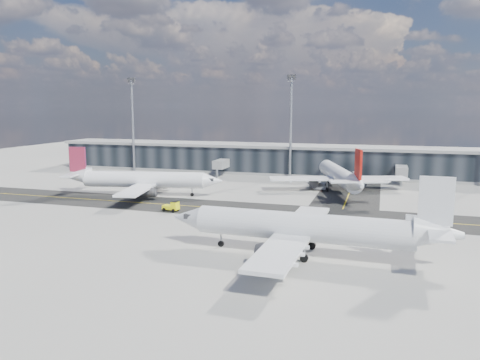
{
  "coord_description": "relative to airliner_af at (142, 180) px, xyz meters",
  "views": [
    {
      "loc": [
        24.97,
        -82.63,
        20.31
      ],
      "look_at": [
        -3.18,
        9.48,
        5.0
      ],
      "focal_mm": 35.0,
      "sensor_mm": 36.0,
      "label": 1
    }
  ],
  "objects": [
    {
      "name": "airliner_af",
      "position": [
        0.0,
        0.0,
        0.0
      ],
      "size": [
        36.97,
        31.69,
        10.98
      ],
      "rotation": [
        0.0,
        0.0,
        -1.39
      ],
      "color": "white",
      "rests_on": "ground"
    },
    {
      "name": "baggage_tug",
      "position": [
        13.72,
        -13.23,
        -2.62
      ],
      "size": [
        3.4,
        2.07,
        2.01
      ],
      "rotation": [
        0.0,
        0.0,
        -1.72
      ],
      "color": "#FFFA0D",
      "rests_on": "ground"
    },
    {
      "name": "floodlight_masts",
      "position": [
        27.27,
        36.44,
        11.98
      ],
      "size": [
        102.5,
        0.7,
        28.9
      ],
      "color": "gray",
      "rests_on": "ground"
    },
    {
      "name": "service_van",
      "position": [
        37.32,
        20.13,
        -2.77
      ],
      "size": [
        5.29,
        6.77,
        1.71
      ],
      "primitive_type": "imported",
      "rotation": [
        0.0,
        0.0,
        0.46
      ],
      "color": "white",
      "rests_on": "ground"
    },
    {
      "name": "ground",
      "position": [
        27.27,
        -11.56,
        -3.63
      ],
      "size": [
        300.0,
        300.0,
        0.0
      ],
      "primitive_type": "plane",
      "color": "gray",
      "rests_on": "ground"
    },
    {
      "name": "terminal_concourse",
      "position": [
        27.32,
        43.37,
        0.46
      ],
      "size": [
        152.0,
        19.8,
        8.8
      ],
      "color": "black",
      "rests_on": "ground"
    },
    {
      "name": "airliner_redtail",
      "position": [
        42.71,
        18.32,
        0.21
      ],
      "size": [
        33.09,
        38.36,
        11.63
      ],
      "rotation": [
        0.0,
        0.0,
        0.32
      ],
      "color": "white",
      "rests_on": "ground"
    },
    {
      "name": "taxiway_lanes",
      "position": [
        31.19,
        -0.82,
        -3.62
      ],
      "size": [
        180.0,
        63.0,
        0.03
      ],
      "color": "black",
      "rests_on": "ground"
    },
    {
      "name": "airliner_near",
      "position": [
        42.77,
        -32.42,
        0.24
      ],
      "size": [
        39.5,
        33.62,
        11.72
      ],
      "rotation": [
        0.0,
        0.0,
        1.54
      ],
      "color": "silver",
      "rests_on": "ground"
    }
  ]
}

